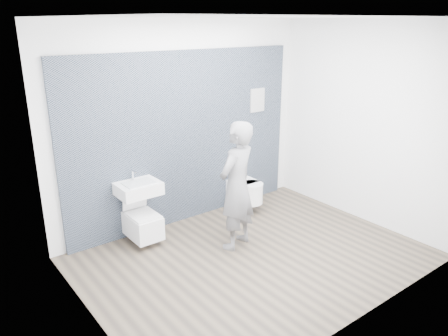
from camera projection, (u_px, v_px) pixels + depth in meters
ground at (254, 257)px, 5.37m from camera, size 4.00×4.00×0.00m
room_shell at (257, 118)px, 4.81m from camera, size 4.00×4.00×4.00m
tile_wall at (188, 217)px, 6.48m from camera, size 3.60×0.06×2.40m
washbasin at (138, 188)px, 5.55m from camera, size 0.54×0.40×0.40m
toilet_square at (143, 224)px, 5.67m from camera, size 0.36×0.52×0.70m
toilet_rounded at (247, 191)px, 6.62m from camera, size 0.34×0.58×0.32m
info_placard at (255, 198)px, 7.18m from camera, size 0.27×0.03×0.36m
visitor at (237, 186)px, 5.40m from camera, size 0.69×0.56×1.64m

